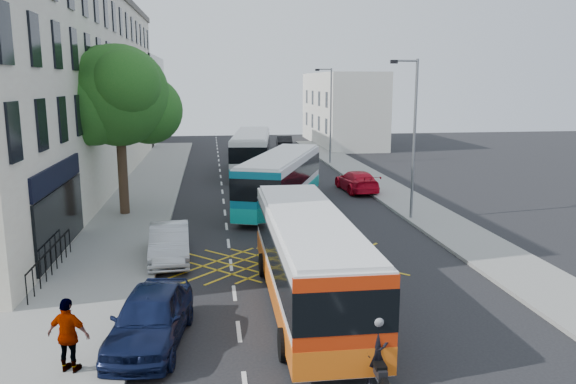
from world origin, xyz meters
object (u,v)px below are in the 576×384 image
object	(u,v)px
motorbike	(377,354)
parked_car_silver	(170,243)
street_tree	(118,97)
bus_far	(252,152)
distant_car_dark	(284,142)
lamp_near	(413,131)
distant_car_grey	(247,148)
lamp_far	(330,111)
pedestrian_far	(69,335)
bus_near	(308,258)
bus_mid	(281,180)
parked_car_blue	(150,317)
red_hatchback	(357,181)

from	to	relation	value
motorbike	parked_car_silver	bearing A→B (deg)	117.93
street_tree	bus_far	distance (m)	16.14
distant_car_dark	street_tree	bearing A→B (deg)	70.86
lamp_near	parked_car_silver	size ratio (longest dim) A/B	1.83
motorbike	distant_car_grey	distance (m)	42.51
lamp_far	pedestrian_far	distance (m)	36.73
street_tree	distant_car_dark	distance (m)	31.67
bus_near	pedestrian_far	distance (m)	7.41
lamp_near	motorbike	distance (m)	17.17
parked_car_silver	pedestrian_far	size ratio (longest dim) A/B	2.36
bus_near	pedestrian_far	xyz separation A→B (m)	(-6.45, -3.61, -0.49)
lamp_near	bus_mid	bearing A→B (deg)	148.61
bus_mid	parked_car_blue	xyz separation A→B (m)	(-5.61, -16.24, -0.84)
street_tree	bus_near	world-z (taller)	street_tree
lamp_far	motorbike	world-z (taller)	lamp_far
lamp_near	bus_near	xyz separation A→B (m)	(-7.10, -10.35, -3.05)
red_hatchback	distant_car_dark	distance (m)	23.71
bus_far	distant_car_dark	bearing A→B (deg)	80.35
lamp_near	distant_car_grey	xyz separation A→B (m)	(-6.57, 27.01, -3.88)
bus_mid	parked_car_blue	world-z (taller)	bus_mid
parked_car_blue	distant_car_dark	size ratio (longest dim) A/B	1.03
street_tree	bus_near	xyz separation A→B (m)	(7.61, -13.31, -4.73)
lamp_near	bus_mid	xyz separation A→B (m)	(-6.18, 3.77, -3.00)
bus_mid	red_hatchback	xyz separation A→B (m)	(5.49, 4.19, -0.93)
bus_mid	bus_far	size ratio (longest dim) A/B	0.96
red_hatchback	bus_near	bearing A→B (deg)	67.21
bus_mid	distant_car_grey	xyz separation A→B (m)	(-0.39, 23.24, -0.88)
parked_car_silver	distant_car_grey	distance (m)	32.49
bus_near	motorbike	distance (m)	5.25
pedestrian_far	bus_near	bearing A→B (deg)	-131.18
lamp_near	red_hatchback	distance (m)	8.91
lamp_near	bus_far	distance (m)	17.98
pedestrian_far	motorbike	bearing A→B (deg)	-172.52
bus_near	distant_car_grey	bearing A→B (deg)	89.68
lamp_far	bus_mid	size ratio (longest dim) A/B	0.72
lamp_far	bus_near	bearing A→B (deg)	-103.17
red_hatchback	lamp_near	bearing A→B (deg)	91.48
parked_car_silver	distant_car_grey	bearing A→B (deg)	77.62
bus_mid	bus_far	distance (m)	12.58
street_tree	bus_mid	bearing A→B (deg)	5.41
bus_far	red_hatchback	world-z (taller)	bus_far
street_tree	pedestrian_far	world-z (taller)	street_tree
distant_car_dark	bus_far	bearing A→B (deg)	77.59
bus_near	pedestrian_far	world-z (taller)	bus_near
street_tree	lamp_near	size ratio (longest dim) A/B	1.10
motorbike	distant_car_grey	size ratio (longest dim) A/B	0.39
lamp_far	red_hatchback	xyz separation A→B (m)	(-0.70, -12.04, -3.93)
distant_car_grey	pedestrian_far	distance (m)	41.56
lamp_near	bus_mid	size ratio (longest dim) A/B	0.72
motorbike	red_hatchback	bearing A→B (deg)	76.87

